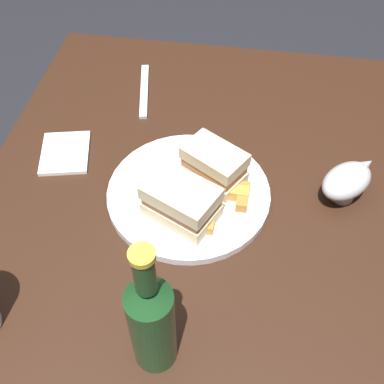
{
  "coord_description": "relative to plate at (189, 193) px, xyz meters",
  "views": [
    {
      "loc": [
        0.51,
        0.07,
        1.42
      ],
      "look_at": [
        -0.01,
        -0.01,
        0.79
      ],
      "focal_mm": 44.48,
      "sensor_mm": 36.0,
      "label": 1
    }
  ],
  "objects": [
    {
      "name": "ground_plane",
      "position": [
        0.03,
        0.02,
        -0.77
      ],
      "size": [
        6.0,
        6.0,
        0.0
      ],
      "primitive_type": "plane",
      "color": "black"
    },
    {
      "name": "dining_table",
      "position": [
        0.03,
        0.02,
        -0.39
      ],
      "size": [
        1.02,
        0.8,
        0.76
      ],
      "primitive_type": "cube",
      "color": "black",
      "rests_on": "ground"
    },
    {
      "name": "potato_wedge_back",
      "position": [
        -0.0,
        0.04,
        0.02
      ],
      "size": [
        0.05,
        0.05,
        0.02
      ],
      "primitive_type": "cube",
      "rotation": [
        0.0,
        0.0,
        4.07
      ],
      "color": "gold",
      "rests_on": "plate"
    },
    {
      "name": "fork",
      "position": [
        -0.28,
        -0.14,
        -0.0
      ],
      "size": [
        0.18,
        0.05,
        0.01
      ],
      "primitive_type": "cube",
      "rotation": [
        0.0,
        0.0,
        0.19
      ],
      "color": "silver",
      "rests_on": "dining_table"
    },
    {
      "name": "plate",
      "position": [
        0.0,
        0.0,
        0.0
      ],
      "size": [
        0.29,
        0.29,
        0.02
      ],
      "primitive_type": "cylinder",
      "color": "white",
      "rests_on": "dining_table"
    },
    {
      "name": "cider_bottle",
      "position": [
        0.29,
        -0.0,
        0.09
      ],
      "size": [
        0.06,
        0.06,
        0.26
      ],
      "color": "#19421E",
      "rests_on": "dining_table"
    },
    {
      "name": "potato_wedge_front",
      "position": [
        -0.03,
        0.07,
        0.02
      ],
      "size": [
        0.04,
        0.03,
        0.02
      ],
      "primitive_type": "cube",
      "rotation": [
        0.0,
        0.0,
        5.9
      ],
      "color": "gold",
      "rests_on": "plate"
    },
    {
      "name": "napkin",
      "position": [
        -0.07,
        -0.25,
        -0.0
      ],
      "size": [
        0.13,
        0.11,
        0.01
      ],
      "primitive_type": "cube",
      "rotation": [
        0.0,
        0.0,
        0.23
      ],
      "color": "white",
      "rests_on": "dining_table"
    },
    {
      "name": "potato_wedge_left_edge",
      "position": [
        0.07,
        0.05,
        0.02
      ],
      "size": [
        0.04,
        0.02,
        0.02
      ],
      "primitive_type": "cube",
      "rotation": [
        0.0,
        0.0,
        6.24
      ],
      "color": "#B77F33",
      "rests_on": "plate"
    },
    {
      "name": "sandwich_half_left",
      "position": [
        0.05,
        -0.0,
        0.04
      ],
      "size": [
        0.12,
        0.14,
        0.07
      ],
      "color": "beige",
      "rests_on": "plate"
    },
    {
      "name": "potato_wedge_middle",
      "position": [
        0.0,
        0.08,
        0.02
      ],
      "size": [
        0.02,
        0.05,
        0.02
      ],
      "primitive_type": "cube",
      "rotation": [
        0.0,
        0.0,
        4.68
      ],
      "color": "gold",
      "rests_on": "plate"
    },
    {
      "name": "gravy_boat",
      "position": [
        -0.04,
        0.27,
        0.03
      ],
      "size": [
        0.12,
        0.12,
        0.07
      ],
      "color": "#B7B7BC",
      "rests_on": "dining_table"
    },
    {
      "name": "potato_wedge_right_edge",
      "position": [
        0.01,
        0.1,
        0.02
      ],
      "size": [
        0.06,
        0.02,
        0.02
      ],
      "primitive_type": "cube",
      "rotation": [
        0.0,
        0.0,
        6.25
      ],
      "color": "#AD702D",
      "rests_on": "plate"
    },
    {
      "name": "sandwich_half_right",
      "position": [
        -0.04,
        0.04,
        0.04
      ],
      "size": [
        0.11,
        0.13,
        0.07
      ],
      "color": "beige",
      "rests_on": "plate"
    },
    {
      "name": "potato_wedge_stray",
      "position": [
        -0.01,
        0.04,
        0.02
      ],
      "size": [
        0.04,
        0.04,
        0.02
      ],
      "primitive_type": "cube",
      "rotation": [
        0.0,
        0.0,
        2.25
      ],
      "color": "#AD702D",
      "rests_on": "plate"
    }
  ]
}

